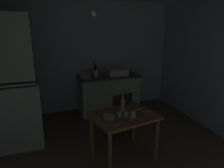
{
  "coord_description": "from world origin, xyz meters",
  "views": [
    {
      "loc": [
        -0.98,
        -3.15,
        2.09
      ],
      "look_at": [
        0.16,
        0.18,
        1.05
      ],
      "focal_mm": 34.96,
      "sensor_mm": 36.0,
      "label": 1
    }
  ],
  "objects_px": {
    "mixing_bowl_counter": "(86,76)",
    "dining_table": "(124,122)",
    "sink_basin": "(117,72)",
    "chair_far_side": "(119,114)",
    "hutch_cabinet": "(3,90)",
    "glass_bottle": "(123,104)",
    "hand_pump": "(95,69)",
    "serving_bowl_wide": "(109,117)",
    "teacup_mint": "(119,114)"
  },
  "relations": [
    {
      "from": "hutch_cabinet",
      "to": "teacup_mint",
      "type": "distance_m",
      "value": 1.88
    },
    {
      "from": "dining_table",
      "to": "serving_bowl_wide",
      "type": "relative_size",
      "value": 5.9
    },
    {
      "from": "hutch_cabinet",
      "to": "glass_bottle",
      "type": "height_order",
      "value": "hutch_cabinet"
    },
    {
      "from": "chair_far_side",
      "to": "serving_bowl_wide",
      "type": "xyz_separation_m",
      "value": [
        -0.4,
        -0.63,
        0.28
      ]
    },
    {
      "from": "hutch_cabinet",
      "to": "dining_table",
      "type": "bearing_deg",
      "value": -27.61
    },
    {
      "from": "hand_pump",
      "to": "glass_bottle",
      "type": "xyz_separation_m",
      "value": [
        -0.01,
        -1.69,
        -0.21
      ]
    },
    {
      "from": "hand_pump",
      "to": "mixing_bowl_counter",
      "type": "xyz_separation_m",
      "value": [
        -0.24,
        -0.1,
        -0.13
      ]
    },
    {
      "from": "hutch_cabinet",
      "to": "glass_bottle",
      "type": "bearing_deg",
      "value": -22.35
    },
    {
      "from": "mixing_bowl_counter",
      "to": "glass_bottle",
      "type": "relative_size",
      "value": 0.93
    },
    {
      "from": "mixing_bowl_counter",
      "to": "chair_far_side",
      "type": "relative_size",
      "value": 0.26
    },
    {
      "from": "hutch_cabinet",
      "to": "sink_basin",
      "type": "distance_m",
      "value": 2.45
    },
    {
      "from": "hutch_cabinet",
      "to": "hand_pump",
      "type": "height_order",
      "value": "hutch_cabinet"
    },
    {
      "from": "hutch_cabinet",
      "to": "glass_bottle",
      "type": "relative_size",
      "value": 9.17
    },
    {
      "from": "mixing_bowl_counter",
      "to": "sink_basin",
      "type": "bearing_deg",
      "value": 3.8
    },
    {
      "from": "mixing_bowl_counter",
      "to": "glass_bottle",
      "type": "height_order",
      "value": "glass_bottle"
    },
    {
      "from": "hand_pump",
      "to": "sink_basin",
      "type": "bearing_deg",
      "value": -5.07
    },
    {
      "from": "hand_pump",
      "to": "dining_table",
      "type": "relative_size",
      "value": 0.37
    },
    {
      "from": "teacup_mint",
      "to": "glass_bottle",
      "type": "relative_size",
      "value": 0.32
    },
    {
      "from": "mixing_bowl_counter",
      "to": "glass_bottle",
      "type": "distance_m",
      "value": 1.62
    },
    {
      "from": "hutch_cabinet",
      "to": "dining_table",
      "type": "relative_size",
      "value": 2.11
    },
    {
      "from": "hand_pump",
      "to": "glass_bottle",
      "type": "relative_size",
      "value": 1.63
    },
    {
      "from": "sink_basin",
      "to": "serving_bowl_wide",
      "type": "relative_size",
      "value": 2.5
    },
    {
      "from": "teacup_mint",
      "to": "glass_bottle",
      "type": "bearing_deg",
      "value": 57.2
    },
    {
      "from": "dining_table",
      "to": "glass_bottle",
      "type": "bearing_deg",
      "value": 74.24
    },
    {
      "from": "sink_basin",
      "to": "glass_bottle",
      "type": "xyz_separation_m",
      "value": [
        -0.52,
        -1.65,
        -0.12
      ]
    },
    {
      "from": "mixing_bowl_counter",
      "to": "chair_far_side",
      "type": "bearing_deg",
      "value": -73.88
    },
    {
      "from": "teacup_mint",
      "to": "glass_bottle",
      "type": "distance_m",
      "value": 0.25
    },
    {
      "from": "chair_far_side",
      "to": "teacup_mint",
      "type": "bearing_deg",
      "value": -110.44
    },
    {
      "from": "sink_basin",
      "to": "hand_pump",
      "type": "distance_m",
      "value": 0.52
    },
    {
      "from": "dining_table",
      "to": "serving_bowl_wide",
      "type": "distance_m",
      "value": 0.28
    },
    {
      "from": "mixing_bowl_counter",
      "to": "dining_table",
      "type": "xyz_separation_m",
      "value": [
        0.19,
        -1.77,
        -0.29
      ]
    },
    {
      "from": "chair_far_side",
      "to": "teacup_mint",
      "type": "height_order",
      "value": "chair_far_side"
    },
    {
      "from": "dining_table",
      "to": "teacup_mint",
      "type": "distance_m",
      "value": 0.18
    },
    {
      "from": "chair_far_side",
      "to": "teacup_mint",
      "type": "xyz_separation_m",
      "value": [
        -0.24,
        -0.63,
        0.29
      ]
    },
    {
      "from": "hand_pump",
      "to": "glass_bottle",
      "type": "height_order",
      "value": "hand_pump"
    },
    {
      "from": "glass_bottle",
      "to": "chair_far_side",
      "type": "bearing_deg",
      "value": 76.51
    },
    {
      "from": "sink_basin",
      "to": "hand_pump",
      "type": "height_order",
      "value": "hand_pump"
    },
    {
      "from": "hand_pump",
      "to": "chair_far_side",
      "type": "distance_m",
      "value": 1.39
    },
    {
      "from": "hand_pump",
      "to": "chair_far_side",
      "type": "relative_size",
      "value": 0.45
    },
    {
      "from": "mixing_bowl_counter",
      "to": "serving_bowl_wide",
      "type": "xyz_separation_m",
      "value": [
        -0.06,
        -1.8,
        -0.16
      ]
    },
    {
      "from": "hutch_cabinet",
      "to": "chair_far_side",
      "type": "bearing_deg",
      "value": -9.04
    },
    {
      "from": "sink_basin",
      "to": "serving_bowl_wide",
      "type": "xyz_separation_m",
      "value": [
        -0.81,
        -1.85,
        -0.19
      ]
    },
    {
      "from": "glass_bottle",
      "to": "hutch_cabinet",
      "type": "bearing_deg",
      "value": 157.65
    },
    {
      "from": "sink_basin",
      "to": "chair_far_side",
      "type": "xyz_separation_m",
      "value": [
        -0.41,
        -1.22,
        -0.47
      ]
    },
    {
      "from": "hand_pump",
      "to": "serving_bowl_wide",
      "type": "bearing_deg",
      "value": -99.03
    },
    {
      "from": "hand_pump",
      "to": "dining_table",
      "type": "distance_m",
      "value": 1.91
    },
    {
      "from": "hand_pump",
      "to": "serving_bowl_wide",
      "type": "distance_m",
      "value": 1.94
    },
    {
      "from": "mixing_bowl_counter",
      "to": "dining_table",
      "type": "height_order",
      "value": "mixing_bowl_counter"
    },
    {
      "from": "serving_bowl_wide",
      "to": "glass_bottle",
      "type": "distance_m",
      "value": 0.36
    },
    {
      "from": "sink_basin",
      "to": "teacup_mint",
      "type": "height_order",
      "value": "sink_basin"
    }
  ]
}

